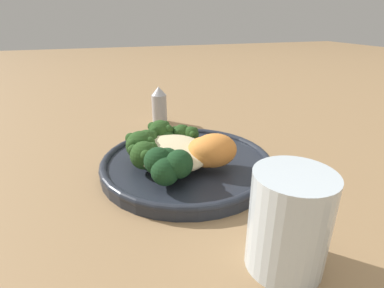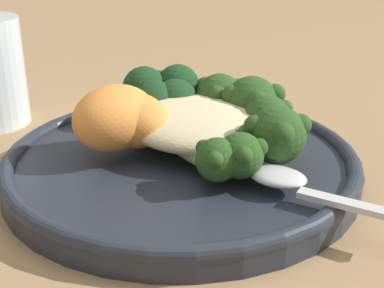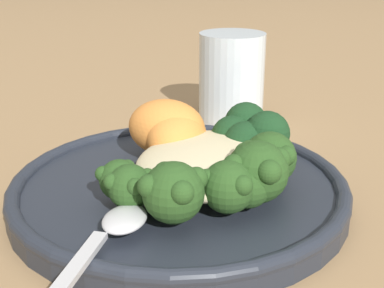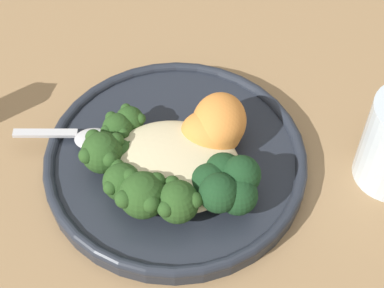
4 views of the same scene
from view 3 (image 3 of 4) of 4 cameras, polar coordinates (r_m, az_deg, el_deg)
name	(u,v)px [view 3 (image 3 of 4)]	position (r m, az deg, el deg)	size (l,w,h in m)	color
ground_plane	(171,210)	(0.41, -2.30, -7.06)	(4.00, 4.00, 0.00)	#9E7A51
plate	(184,189)	(0.42, -0.84, -4.87)	(0.26, 0.26, 0.02)	#232833
quinoa_mound	(210,162)	(0.41, 1.88, -1.98)	(0.13, 0.11, 0.03)	beige
broccoli_stalk_0	(142,174)	(0.39, -5.37, -3.22)	(0.11, 0.05, 0.03)	#8EB25B
broccoli_stalk_1	(147,179)	(0.38, -4.80, -3.76)	(0.11, 0.04, 0.03)	#8EB25B
broccoli_stalk_2	(175,189)	(0.35, -1.83, -4.79)	(0.12, 0.06, 0.04)	#8EB25B
broccoli_stalk_3	(179,177)	(0.39, -1.34, -3.49)	(0.11, 0.05, 0.03)	#8EB25B
broccoli_stalk_4	(219,182)	(0.37, 2.92, -4.05)	(0.09, 0.09, 0.04)	#8EB25B
broccoli_stalk_5	(227,177)	(0.38, 3.72, -3.49)	(0.08, 0.11, 0.03)	#8EB25B
broccoli_stalk_6	(251,171)	(0.37, 6.36, -2.93)	(0.06, 0.10, 0.04)	#8EB25B
broccoli_stalk_7	(264,158)	(0.40, 7.66, -1.53)	(0.04, 0.09, 0.04)	#8EB25B
sweet_potato_chunk_0	(177,136)	(0.44, -1.65, 0.91)	(0.06, 0.05, 0.04)	orange
sweet_potato_chunk_1	(167,128)	(0.45, -2.72, 1.77)	(0.07, 0.05, 0.05)	orange
kale_tuft	(251,135)	(0.44, 6.36, 1.00)	(0.06, 0.07, 0.04)	#193D1E
spoon	(112,226)	(0.34, -8.48, -8.63)	(0.11, 0.04, 0.01)	silver
water_glass	(232,77)	(0.61, 4.24, 7.10)	(0.07, 0.07, 0.10)	silver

